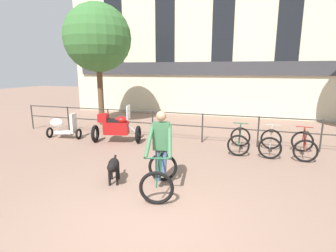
% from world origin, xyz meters
% --- Properties ---
extents(ground_plane, '(60.00, 60.00, 0.00)m').
position_xyz_m(ground_plane, '(0.00, 0.00, 0.00)').
color(ground_plane, '#846656').
extents(canal_railing, '(15.05, 0.05, 1.05)m').
position_xyz_m(canal_railing, '(-0.00, 5.20, 0.71)').
color(canal_railing, '#2D2B28').
rests_on(canal_railing, ground_plane).
extents(building_facade, '(18.00, 0.72, 10.34)m').
position_xyz_m(building_facade, '(-0.00, 10.99, 5.15)').
color(building_facade, beige).
rests_on(building_facade, ground_plane).
extents(cyclist_with_bike, '(0.91, 1.29, 1.70)m').
position_xyz_m(cyclist_with_bike, '(-0.22, 1.25, 0.76)').
color(cyclist_with_bike, black).
rests_on(cyclist_with_bike, ground_plane).
extents(dog, '(0.46, 0.88, 0.60)m').
position_xyz_m(dog, '(-1.33, 1.19, 0.41)').
color(dog, black).
rests_on(dog, ground_plane).
extents(parked_motorcycle, '(1.77, 0.97, 1.35)m').
position_xyz_m(parked_motorcycle, '(-2.92, 4.28, 0.56)').
color(parked_motorcycle, black).
rests_on(parked_motorcycle, ground_plane).
extents(parked_bicycle_near_lamp, '(0.68, 1.12, 0.86)m').
position_xyz_m(parked_bicycle_near_lamp, '(1.31, 4.54, 0.36)').
color(parked_bicycle_near_lamp, black).
rests_on(parked_bicycle_near_lamp, ground_plane).
extents(parked_bicycle_mid_left, '(0.77, 1.17, 0.86)m').
position_xyz_m(parked_bicycle_mid_left, '(2.23, 4.54, 0.36)').
color(parked_bicycle_mid_left, black).
rests_on(parked_bicycle_mid_left, ground_plane).
extents(parked_bicycle_mid_right, '(0.76, 1.16, 0.86)m').
position_xyz_m(parked_bicycle_mid_right, '(3.16, 4.54, 0.36)').
color(parked_bicycle_mid_right, black).
rests_on(parked_bicycle_mid_right, ground_plane).
extents(parked_scooter, '(1.32, 0.55, 0.96)m').
position_xyz_m(parked_scooter, '(-5.12, 4.20, 0.46)').
color(parked_scooter, black).
rests_on(parked_scooter, ground_plane).
extents(tree_canalside_left, '(3.00, 3.00, 5.42)m').
position_xyz_m(tree_canalside_left, '(-5.10, 6.94, 3.90)').
color(tree_canalside_left, brown).
rests_on(tree_canalside_left, ground_plane).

